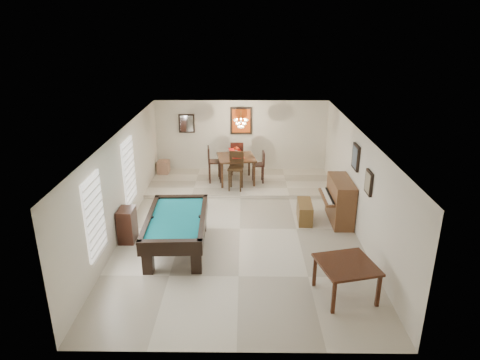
{
  "coord_description": "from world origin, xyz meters",
  "views": [
    {
      "loc": [
        0.12,
        -10.14,
        5.18
      ],
      "look_at": [
        0.0,
        0.6,
        1.15
      ],
      "focal_mm": 32.0,
      "sensor_mm": 36.0,
      "label": 1
    }
  ],
  "objects_px": {
    "pool_table": "(177,234)",
    "apothecary_chest": "(127,225)",
    "square_table": "(345,279)",
    "dining_chair_north": "(237,157)",
    "dining_chair_west": "(215,164)",
    "upright_piano": "(335,201)",
    "piano_bench": "(305,212)",
    "flower_vase": "(236,150)",
    "chandelier": "(241,120)",
    "dining_chair_east": "(258,167)",
    "corner_bench": "(163,167)",
    "dining_chair_south": "(236,171)",
    "dining_table": "(236,167)"
  },
  "relations": [
    {
      "from": "square_table",
      "to": "dining_table",
      "type": "height_order",
      "value": "dining_table"
    },
    {
      "from": "flower_vase",
      "to": "dining_chair_east",
      "type": "xyz_separation_m",
      "value": [
        0.72,
        -0.04,
        -0.57
      ]
    },
    {
      "from": "piano_bench",
      "to": "dining_chair_north",
      "type": "xyz_separation_m",
      "value": [
        -1.9,
        3.47,
        0.45
      ]
    },
    {
      "from": "dining_table",
      "to": "dining_chair_north",
      "type": "distance_m",
      "value": 0.77
    },
    {
      "from": "dining_table",
      "to": "chandelier",
      "type": "bearing_deg",
      "value": -9.28
    },
    {
      "from": "upright_piano",
      "to": "apothecary_chest",
      "type": "bearing_deg",
      "value": -167.58
    },
    {
      "from": "pool_table",
      "to": "square_table",
      "type": "bearing_deg",
      "value": -28.72
    },
    {
      "from": "dining_table",
      "to": "corner_bench",
      "type": "height_order",
      "value": "dining_table"
    },
    {
      "from": "pool_table",
      "to": "dining_chair_west",
      "type": "bearing_deg",
      "value": 79.64
    },
    {
      "from": "dining_chair_north",
      "to": "dining_chair_west",
      "type": "relative_size",
      "value": 0.99
    },
    {
      "from": "dining_chair_south",
      "to": "pool_table",
      "type": "bearing_deg",
      "value": -102.37
    },
    {
      "from": "square_table",
      "to": "chandelier",
      "type": "xyz_separation_m",
      "value": [
        -2.13,
        6.09,
        1.84
      ]
    },
    {
      "from": "corner_bench",
      "to": "dining_chair_west",
      "type": "bearing_deg",
      "value": -23.99
    },
    {
      "from": "apothecary_chest",
      "to": "dining_chair_south",
      "type": "relative_size",
      "value": 0.7
    },
    {
      "from": "square_table",
      "to": "upright_piano",
      "type": "xyz_separation_m",
      "value": [
        0.45,
        3.41,
        0.23
      ]
    },
    {
      "from": "upright_piano",
      "to": "pool_table",
      "type": "bearing_deg",
      "value": -158.36
    },
    {
      "from": "piano_bench",
      "to": "flower_vase",
      "type": "relative_size",
      "value": 4.4
    },
    {
      "from": "flower_vase",
      "to": "dining_chair_south",
      "type": "bearing_deg",
      "value": -90.25
    },
    {
      "from": "flower_vase",
      "to": "corner_bench",
      "type": "relative_size",
      "value": 0.45
    },
    {
      "from": "dining_chair_west",
      "to": "dining_chair_east",
      "type": "height_order",
      "value": "dining_chair_west"
    },
    {
      "from": "apothecary_chest",
      "to": "dining_chair_south",
      "type": "distance_m",
      "value": 4.12
    },
    {
      "from": "pool_table",
      "to": "dining_table",
      "type": "xyz_separation_m",
      "value": [
        1.33,
        4.32,
        0.19
      ]
    },
    {
      "from": "dining_chair_north",
      "to": "dining_chair_east",
      "type": "relative_size",
      "value": 1.13
    },
    {
      "from": "upright_piano",
      "to": "chandelier",
      "type": "xyz_separation_m",
      "value": [
        -2.58,
        2.68,
        1.6
      ]
    },
    {
      "from": "pool_table",
      "to": "square_table",
      "type": "relative_size",
      "value": 2.38
    },
    {
      "from": "piano_bench",
      "to": "dining_table",
      "type": "relative_size",
      "value": 0.8
    },
    {
      "from": "dining_chair_east",
      "to": "flower_vase",
      "type": "bearing_deg",
      "value": -97.39
    },
    {
      "from": "upright_piano",
      "to": "dining_table",
      "type": "height_order",
      "value": "upright_piano"
    },
    {
      "from": "square_table",
      "to": "flower_vase",
      "type": "height_order",
      "value": "flower_vase"
    },
    {
      "from": "dining_table",
      "to": "dining_chair_west",
      "type": "xyz_separation_m",
      "value": [
        -0.71,
        -0.0,
        0.11
      ]
    },
    {
      "from": "square_table",
      "to": "corner_bench",
      "type": "distance_m",
      "value": 8.48
    },
    {
      "from": "chandelier",
      "to": "flower_vase",
      "type": "bearing_deg",
      "value": 170.72
    },
    {
      "from": "apothecary_chest",
      "to": "piano_bench",
      "type": "bearing_deg",
      "value": 14.55
    },
    {
      "from": "dining_chair_south",
      "to": "piano_bench",
      "type": "bearing_deg",
      "value": -37.97
    },
    {
      "from": "dining_chair_west",
      "to": "dining_chair_south",
      "type": "bearing_deg",
      "value": -143.37
    },
    {
      "from": "apothecary_chest",
      "to": "dining_chair_east",
      "type": "relative_size",
      "value": 0.81
    },
    {
      "from": "square_table",
      "to": "dining_chair_west",
      "type": "height_order",
      "value": "dining_chair_west"
    },
    {
      "from": "dining_chair_north",
      "to": "pool_table",
      "type": "bearing_deg",
      "value": 76.36
    },
    {
      "from": "apothecary_chest",
      "to": "corner_bench",
      "type": "xyz_separation_m",
      "value": [
        0.05,
        4.72,
        -0.09
      ]
    },
    {
      "from": "dining_table",
      "to": "corner_bench",
      "type": "relative_size",
      "value": 2.51
    },
    {
      "from": "upright_piano",
      "to": "chandelier",
      "type": "height_order",
      "value": "chandelier"
    },
    {
      "from": "dining_chair_east",
      "to": "pool_table",
      "type": "bearing_deg",
      "value": -29.54
    },
    {
      "from": "apothecary_chest",
      "to": "corner_bench",
      "type": "distance_m",
      "value": 4.72
    },
    {
      "from": "piano_bench",
      "to": "dining_table",
      "type": "distance_m",
      "value": 3.34
    },
    {
      "from": "dining_chair_west",
      "to": "corner_bench",
      "type": "bearing_deg",
      "value": 58.56
    },
    {
      "from": "dining_chair_west",
      "to": "corner_bench",
      "type": "distance_m",
      "value": 2.08
    },
    {
      "from": "pool_table",
      "to": "apothecary_chest",
      "type": "distance_m",
      "value": 1.37
    },
    {
      "from": "pool_table",
      "to": "piano_bench",
      "type": "xyz_separation_m",
      "value": [
        3.25,
        1.61,
        -0.16
      ]
    },
    {
      "from": "corner_bench",
      "to": "pool_table",
      "type": "bearing_deg",
      "value": -76.35
    },
    {
      "from": "corner_bench",
      "to": "chandelier",
      "type": "height_order",
      "value": "chandelier"
    }
  ]
}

